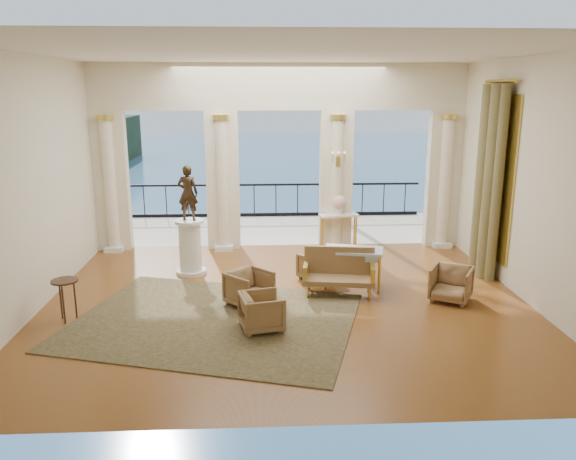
{
  "coord_description": "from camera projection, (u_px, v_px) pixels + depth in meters",
  "views": [
    {
      "loc": [
        -0.46,
        -9.89,
        3.9
      ],
      "look_at": [
        0.05,
        0.6,
        1.25
      ],
      "focal_mm": 35.0,
      "sensor_mm": 36.0,
      "label": 1
    }
  ],
  "objects": [
    {
      "name": "terrace",
      "position": [
        278.0,
        230.0,
        16.18
      ],
      "size": [
        10.0,
        3.6,
        0.1
      ],
      "primitive_type": "cube",
      "color": "#B7B09A",
      "rests_on": "ground"
    },
    {
      "name": "floor",
      "position": [
        287.0,
        302.0,
        10.55
      ],
      "size": [
        9.0,
        9.0,
        0.0
      ],
      "primitive_type": "plane",
      "color": "#461F0C",
      "rests_on": "ground"
    },
    {
      "name": "urn",
      "position": [
        339.0,
        204.0,
        13.77
      ],
      "size": [
        0.35,
        0.35,
        0.47
      ],
      "color": "white",
      "rests_on": "console_table"
    },
    {
      "name": "armchair_a",
      "position": [
        249.0,
        287.0,
        10.34
      ],
      "size": [
        0.96,
        0.96,
        0.72
      ],
      "primitive_type": "imported",
      "rotation": [
        0.0,
        0.0,
        0.78
      ],
      "color": "#4F3B1F",
      "rests_on": "ground"
    },
    {
      "name": "side_table",
      "position": [
        65.0,
        286.0,
        9.58
      ],
      "size": [
        0.45,
        0.45,
        0.74
      ],
      "color": "black",
      "rests_on": "ground"
    },
    {
      "name": "sea",
      "position": [
        265.0,
        170.0,
        70.13
      ],
      "size": [
        160.0,
        160.0,
        0.0
      ],
      "primitive_type": "plane",
      "color": "#326093",
      "rests_on": "ground"
    },
    {
      "name": "headland",
      "position": [
        47.0,
        140.0,
        77.67
      ],
      "size": [
        22.0,
        18.0,
        6.0
      ],
      "primitive_type": "cube",
      "color": "black",
      "rests_on": "sea"
    },
    {
      "name": "room_walls",
      "position": [
        290.0,
        156.0,
        8.77
      ],
      "size": [
        9.0,
        9.0,
        9.0
      ],
      "color": "beige",
      "rests_on": "ground"
    },
    {
      "name": "wall_sconce",
      "position": [
        338.0,
        161.0,
        13.47
      ],
      "size": [
        0.3,
        0.11,
        0.33
      ],
      "color": "gold",
      "rests_on": "arcade"
    },
    {
      "name": "pedestal",
      "position": [
        190.0,
        248.0,
        12.06
      ],
      "size": [
        0.65,
        0.65,
        1.19
      ],
      "color": "silver",
      "rests_on": "ground"
    },
    {
      "name": "palm_tree",
      "position": [
        346.0,
        82.0,
        16.04
      ],
      "size": [
        2.0,
        2.0,
        4.5
      ],
      "color": "#4C3823",
      "rests_on": "terrace"
    },
    {
      "name": "balustrade",
      "position": [
        276.0,
        203.0,
        17.62
      ],
      "size": [
        9.0,
        0.06,
        1.03
      ],
      "color": "black",
      "rests_on": "terrace"
    },
    {
      "name": "window_frame",
      "position": [
        497.0,
        178.0,
        11.7
      ],
      "size": [
        0.04,
        1.6,
        3.4
      ],
      "primitive_type": "cube",
      "color": "gold",
      "rests_on": "room_walls"
    },
    {
      "name": "armchair_c",
      "position": [
        316.0,
        264.0,
        11.79
      ],
      "size": [
        0.85,
        0.85,
        0.64
      ],
      "primitive_type": "imported",
      "rotation": [
        0.0,
        0.0,
        -2.35
      ],
      "color": "#4F3B1F",
      "rests_on": "ground"
    },
    {
      "name": "arcade",
      "position": [
        280.0,
        145.0,
        13.62
      ],
      "size": [
        9.0,
        0.56,
        4.5
      ],
      "color": "beige",
      "rests_on": "ground"
    },
    {
      "name": "armchair_b",
      "position": [
        451.0,
        282.0,
        10.56
      ],
      "size": [
        0.95,
        0.93,
        0.73
      ],
      "primitive_type": "imported",
      "rotation": [
        0.0,
        0.0,
        -0.53
      ],
      "color": "#4F3B1F",
      "rests_on": "ground"
    },
    {
      "name": "settee",
      "position": [
        339.0,
        271.0,
        10.91
      ],
      "size": [
        1.44,
        0.77,
        0.91
      ],
      "rotation": [
        0.0,
        0.0,
        -0.14
      ],
      "color": "#4F3B1F",
      "rests_on": "ground"
    },
    {
      "name": "game_table",
      "position": [
        353.0,
        253.0,
        11.22
      ],
      "size": [
        1.27,
        0.88,
        0.8
      ],
      "rotation": [
        0.0,
        0.0,
        -0.23
      ],
      "color": "#96AEBB",
      "rests_on": "ground"
    },
    {
      "name": "statue",
      "position": [
        188.0,
        193.0,
        11.77
      ],
      "size": [
        0.46,
        0.33,
        1.17
      ],
      "primitive_type": "imported",
      "rotation": [
        0.0,
        0.0,
        3.02
      ],
      "color": "#322316",
      "rests_on": "pedestal"
    },
    {
      "name": "curtain",
      "position": [
        488.0,
        182.0,
        11.71
      ],
      "size": [
        0.33,
        1.4,
        4.09
      ],
      "color": "brown",
      "rests_on": "ground"
    },
    {
      "name": "rug",
      "position": [
        214.0,
        320.0,
        9.71
      ],
      "size": [
        5.54,
        4.82,
        0.02
      ],
      "primitive_type": "cube",
      "rotation": [
        0.0,
        0.0,
        -0.28
      ],
      "color": "#2D3217",
      "rests_on": "ground"
    },
    {
      "name": "armchair_d",
      "position": [
        262.0,
        310.0,
        9.28
      ],
      "size": [
        0.76,
        0.8,
        0.69
      ],
      "primitive_type": "imported",
      "rotation": [
        0.0,
        0.0,
        1.8
      ],
      "color": "#4F3B1F",
      "rests_on": "ground"
    },
    {
      "name": "console_table",
      "position": [
        339.0,
        220.0,
        13.88
      ],
      "size": [
        1.0,
        0.54,
        0.9
      ],
      "rotation": [
        0.0,
        0.0,
        0.2
      ],
      "color": "silver",
      "rests_on": "ground"
    }
  ]
}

